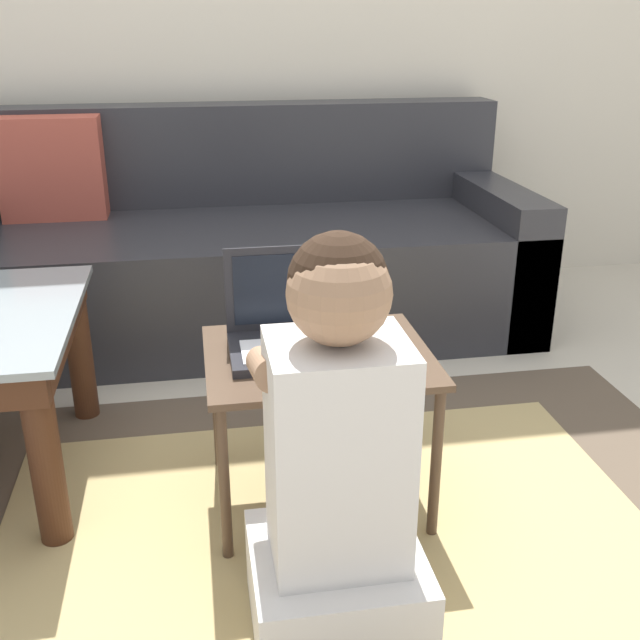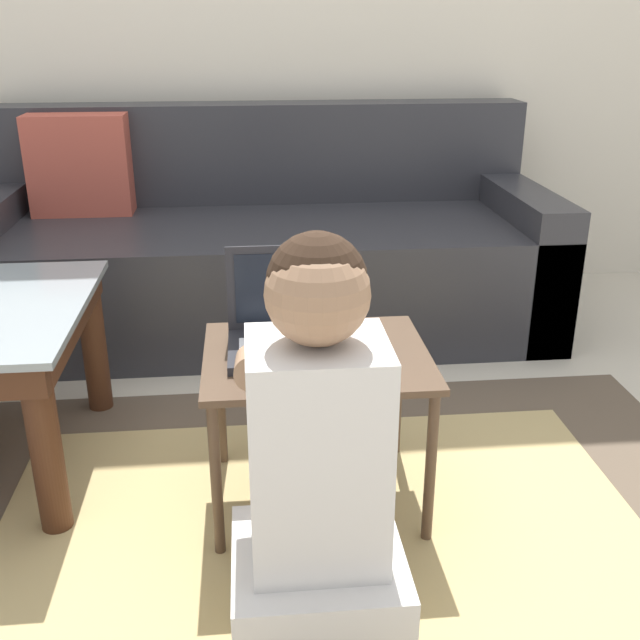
{
  "view_description": "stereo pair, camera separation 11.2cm",
  "coord_description": "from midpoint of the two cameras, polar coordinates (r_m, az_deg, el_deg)",
  "views": [
    {
      "loc": [
        -0.28,
        -1.39,
        1.08
      ],
      "look_at": [
        -0.01,
        0.16,
        0.45
      ],
      "focal_mm": 42.0,
      "sensor_mm": 36.0,
      "label": 1
    },
    {
      "loc": [
        -0.17,
        -1.41,
        1.08
      ],
      "look_at": [
        -0.01,
        0.16,
        0.45
      ],
      "focal_mm": 42.0,
      "sensor_mm": 36.0,
      "label": 2
    }
  ],
  "objects": [
    {
      "name": "computer_mouse",
      "position": [
        1.66,
        2.77,
        -2.17
      ],
      "size": [
        0.06,
        0.12,
        0.04
      ],
      "color": "#234CB2",
      "rests_on": "laptop_desk"
    },
    {
      "name": "couch",
      "position": [
        2.81,
        -7.4,
        5.04
      ],
      "size": [
        2.07,
        0.84,
        0.78
      ],
      "color": "#2D2D33",
      "rests_on": "ground_plane"
    },
    {
      "name": "person_seated",
      "position": [
        1.33,
        -1.18,
        -11.96
      ],
      "size": [
        0.31,
        0.37,
        0.78
      ],
      "color": "silver",
      "rests_on": "ground_plane"
    },
    {
      "name": "laptop",
      "position": [
        1.68,
        -4.21,
        -1.12
      ],
      "size": [
        0.28,
        0.21,
        0.22
      ],
      "color": "#232328",
      "rests_on": "laptop_desk"
    },
    {
      "name": "area_rug",
      "position": [
        1.7,
        -0.86,
        -17.46
      ],
      "size": [
        2.04,
        1.58,
        0.01
      ],
      "color": "brown",
      "rests_on": "ground_plane"
    },
    {
      "name": "laptop_desk",
      "position": [
        1.69,
        -2.05,
        -4.08
      ],
      "size": [
        0.5,
        0.41,
        0.39
      ],
      "color": "#4C3828",
      "rests_on": "ground_plane"
    },
    {
      "name": "ground_plane",
      "position": [
        1.78,
        -0.54,
        -15.44
      ],
      "size": [
        16.0,
        16.0,
        0.0
      ],
      "primitive_type": "plane",
      "color": "beige"
    }
  ]
}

